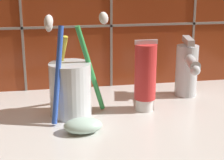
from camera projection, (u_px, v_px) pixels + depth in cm
name	position (u px, v px, depth cm)	size (l,w,h in cm)	color
sink_counter	(119.00, 123.00, 66.62)	(74.76, 37.93, 2.00)	silver
tile_wall_backsplash	(102.00, 2.00, 78.99)	(84.76, 1.72, 40.93)	#933819
toothbrush_cup	(70.00, 87.00, 66.34)	(11.91, 13.35, 18.77)	silver
toothpaste_tube	(145.00, 76.00, 68.22)	(4.16, 3.96, 13.28)	white
sink_faucet	(187.00, 68.00, 75.78)	(4.61, 11.77, 12.07)	silver
soap_bar	(83.00, 126.00, 60.18)	(6.29, 4.16, 2.40)	silver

